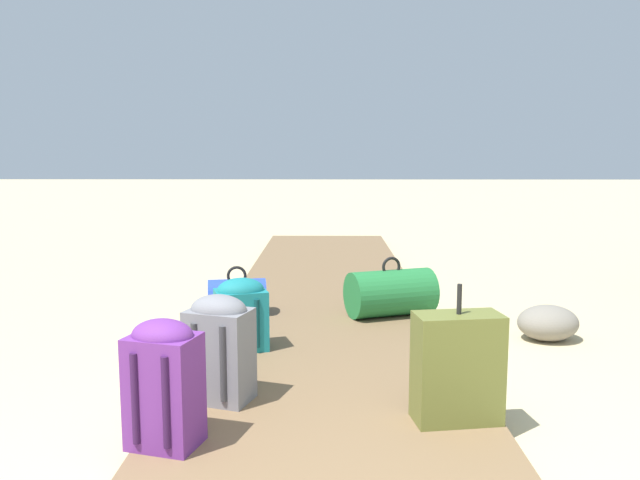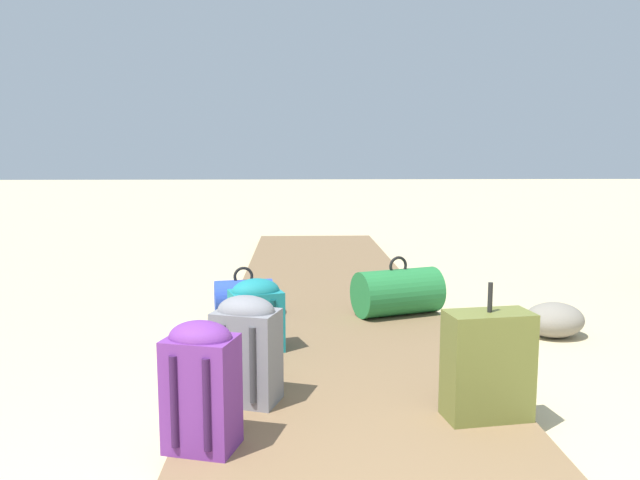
{
  "view_description": "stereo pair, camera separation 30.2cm",
  "coord_description": "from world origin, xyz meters",
  "px_view_note": "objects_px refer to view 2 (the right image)",
  "views": [
    {
      "loc": [
        -0.0,
        -1.4,
        1.4
      ],
      "look_at": [
        -0.07,
        4.83,
        0.55
      ],
      "focal_mm": 35.37,
      "sensor_mm": 36.0,
      "label": 1
    },
    {
      "loc": [
        -0.31,
        -1.39,
        1.4
      ],
      "look_at": [
        -0.07,
        4.83,
        0.55
      ],
      "focal_mm": 35.37,
      "sensor_mm": 36.0,
      "label": 2
    }
  ],
  "objects_px": {
    "backpack_grey": "(246,347)",
    "backpack_purple": "(201,382)",
    "backpack_teal": "(256,313)",
    "suitcase_olive": "(488,365)",
    "duffel_bag_blue": "(244,297)",
    "duffel_bag_green": "(398,292)"
  },
  "relations": [
    {
      "from": "suitcase_olive",
      "to": "backpack_grey",
      "type": "relative_size",
      "value": 1.2
    },
    {
      "from": "duffel_bag_blue",
      "to": "backpack_teal",
      "type": "distance_m",
      "value": 0.97
    },
    {
      "from": "backpack_grey",
      "to": "backpack_purple",
      "type": "xyz_separation_m",
      "value": [
        -0.16,
        -0.54,
        0.0
      ]
    },
    {
      "from": "backpack_teal",
      "to": "backpack_purple",
      "type": "height_order",
      "value": "backpack_purple"
    },
    {
      "from": "duffel_bag_blue",
      "to": "backpack_teal",
      "type": "xyz_separation_m",
      "value": [
        0.16,
        -0.95,
        0.11
      ]
    },
    {
      "from": "backpack_grey",
      "to": "backpack_purple",
      "type": "distance_m",
      "value": 0.56
    },
    {
      "from": "duffel_bag_blue",
      "to": "suitcase_olive",
      "type": "xyz_separation_m",
      "value": [
        1.39,
        -2.1,
        0.12
      ]
    },
    {
      "from": "backpack_purple",
      "to": "duffel_bag_green",
      "type": "bearing_deg",
      "value": 61.76
    },
    {
      "from": "suitcase_olive",
      "to": "duffel_bag_blue",
      "type": "bearing_deg",
      "value": 123.52
    },
    {
      "from": "duffel_bag_green",
      "to": "backpack_grey",
      "type": "xyz_separation_m",
      "value": [
        -1.1,
        -1.82,
        0.12
      ]
    },
    {
      "from": "backpack_teal",
      "to": "duffel_bag_green",
      "type": "bearing_deg",
      "value": 39.6
    },
    {
      "from": "duffel_bag_blue",
      "to": "backpack_purple",
      "type": "xyz_separation_m",
      "value": [
        0.01,
        -2.39,
        0.16
      ]
    },
    {
      "from": "backpack_teal",
      "to": "suitcase_olive",
      "type": "relative_size",
      "value": 0.71
    },
    {
      "from": "backpack_teal",
      "to": "suitcase_olive",
      "type": "height_order",
      "value": "suitcase_olive"
    },
    {
      "from": "duffel_bag_green",
      "to": "suitcase_olive",
      "type": "height_order",
      "value": "suitcase_olive"
    },
    {
      "from": "backpack_teal",
      "to": "backpack_grey",
      "type": "bearing_deg",
      "value": -89.62
    },
    {
      "from": "duffel_bag_green",
      "to": "backpack_grey",
      "type": "height_order",
      "value": "backpack_grey"
    },
    {
      "from": "duffel_bag_blue",
      "to": "backpack_purple",
      "type": "relative_size",
      "value": 0.87
    },
    {
      "from": "suitcase_olive",
      "to": "duffel_bag_green",
      "type": "bearing_deg",
      "value": 93.29
    },
    {
      "from": "backpack_grey",
      "to": "duffel_bag_green",
      "type": "bearing_deg",
      "value": 58.73
    },
    {
      "from": "duffel_bag_blue",
      "to": "suitcase_olive",
      "type": "relative_size",
      "value": 0.74
    },
    {
      "from": "duffel_bag_green",
      "to": "suitcase_olive",
      "type": "xyz_separation_m",
      "value": [
        0.12,
        -2.07,
        0.08
      ]
    }
  ]
}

